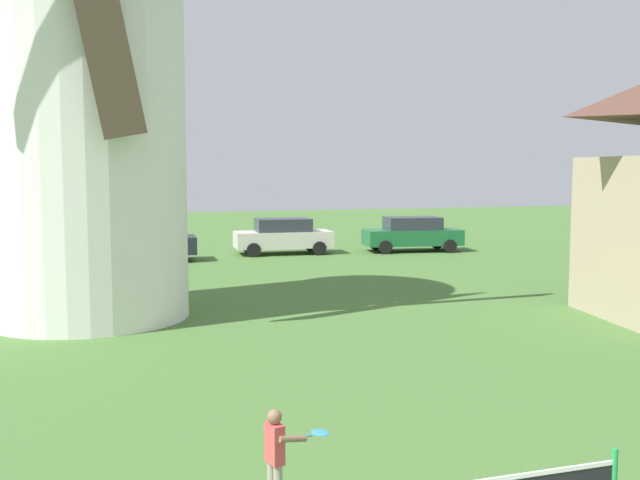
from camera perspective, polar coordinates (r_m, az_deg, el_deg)
windmill at (r=18.81m, az=-18.24°, el=13.35°), size 9.06×5.59×13.35m
player_far at (r=8.18m, az=-3.41°, el=-16.33°), size 0.73×0.36×1.09m
parked_car_blue at (r=30.45m, az=-23.75°, el=-0.31°), size 4.45×1.99×1.56m
parked_car_black at (r=29.76m, az=-13.98°, el=-0.13°), size 4.42×2.09×1.56m
parked_car_cream at (r=31.61m, az=-2.94°, el=0.35°), size 4.32×2.11×1.56m
parked_car_green at (r=32.86m, az=7.31°, el=0.51°), size 4.54×2.34×1.56m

